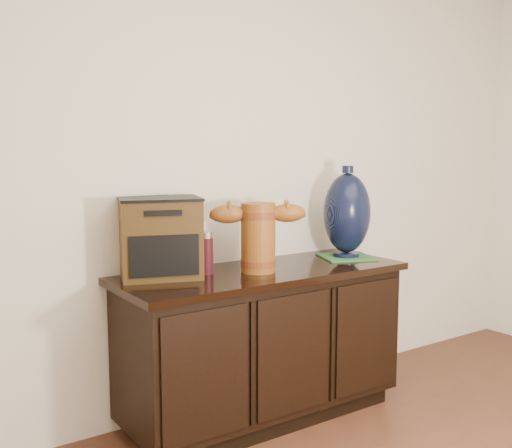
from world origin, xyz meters
TOP-DOWN VIEW (x-y plane):
  - sideboard at (0.00, 2.23)m, footprint 1.46×0.56m
  - terracotta_vessel at (-0.05, 2.20)m, footprint 0.46×0.27m
  - tv_radio at (-0.48, 2.36)m, footprint 0.44×0.39m
  - green_mat at (0.57, 2.24)m, footprint 0.34×0.34m
  - lamp_base at (0.57, 2.24)m, footprint 0.33×0.33m
  - spray_can at (-0.27, 2.30)m, footprint 0.07×0.07m

SIDE VIEW (x-z plane):
  - sideboard at x=0.00m, z-range 0.01..0.76m
  - green_mat at x=0.57m, z-range 0.76..0.76m
  - spray_can at x=-0.27m, z-range 0.75..0.95m
  - tv_radio at x=-0.48m, z-range 0.75..1.12m
  - terracotta_vessel at x=-0.05m, z-range 0.78..1.11m
  - lamp_base at x=0.57m, z-range 0.75..1.24m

